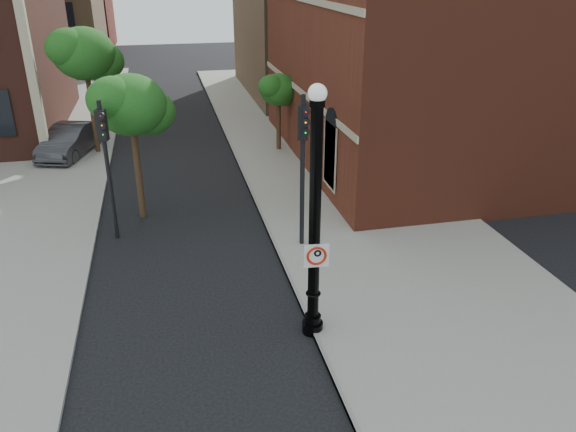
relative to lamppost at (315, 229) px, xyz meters
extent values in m
plane|color=black|center=(-2.05, -0.74, -3.01)|extent=(120.00, 120.00, 0.00)
cube|color=gray|center=(3.95, 9.26, -2.95)|extent=(8.00, 60.00, 0.12)
cube|color=gray|center=(-11.05, 17.26, -2.95)|extent=(10.00, 50.00, 0.12)
cube|color=gray|center=(0.00, 9.26, -2.94)|extent=(0.10, 60.00, 0.14)
cube|color=maroon|center=(13.95, 13.26, 2.99)|extent=(22.00, 16.00, 12.00)
cube|color=black|center=(2.91, 8.26, -1.01)|extent=(0.08, 1.40, 2.40)
cube|color=#B6AA8D|center=(2.92, 13.26, 0.49)|extent=(0.06, 16.00, 0.25)
cube|color=#B6AA8D|center=(-9.05, 16.26, 3.99)|extent=(0.40, 0.40, 14.00)
cube|color=olive|center=(-14.05, 43.26, 2.99)|extent=(12.00, 12.00, 12.00)
cube|color=maroon|center=(-14.05, 57.26, 1.99)|extent=(12.00, 12.00, 10.00)
cylinder|color=black|center=(0.00, 0.00, -2.87)|extent=(0.55, 0.55, 0.30)
cylinder|color=black|center=(0.00, 0.00, -2.62)|extent=(0.43, 0.43, 0.25)
cylinder|color=black|center=(0.00, 0.00, 0.14)|extent=(0.30, 0.30, 5.72)
torus|color=black|center=(0.00, 0.00, -1.83)|extent=(0.39, 0.39, 0.06)
cylinder|color=black|center=(0.00, 0.00, 3.08)|extent=(0.35, 0.35, 0.15)
sphere|color=silver|center=(0.00, 0.00, 3.29)|extent=(0.43, 0.43, 0.43)
cube|color=white|center=(0.02, -0.17, -0.65)|extent=(0.63, 0.08, 0.63)
cube|color=black|center=(0.02, -0.17, -0.36)|extent=(0.63, 0.06, 0.05)
cube|color=black|center=(0.02, -0.17, -0.94)|extent=(0.63, 0.06, 0.05)
cube|color=black|center=(-0.27, -0.14, -0.65)|extent=(0.05, 0.01, 0.63)
cube|color=black|center=(0.30, -0.19, -0.65)|extent=(0.05, 0.01, 0.63)
torus|color=red|center=(0.02, -0.17, -0.65)|extent=(0.51, 0.11, 0.51)
cube|color=red|center=(0.02, -0.17, -0.65)|extent=(0.36, 0.04, 0.36)
cube|color=black|center=(-0.04, -0.16, -0.65)|extent=(0.06, 0.01, 0.29)
torus|color=black|center=(0.04, -0.17, -0.58)|extent=(0.20, 0.08, 0.20)
cylinder|color=black|center=(0.02, -0.17, -0.36)|extent=(0.03, 0.02, 0.03)
imported|color=#323237|center=(-8.00, 17.01, -2.23)|extent=(2.96, 5.03, 1.57)
cylinder|color=black|center=(-5.31, 6.90, -0.56)|extent=(0.14, 0.14, 4.90)
cube|color=black|center=(-5.31, 6.90, 1.07)|extent=(0.37, 0.35, 1.02)
sphere|color=#E50505|center=(-5.27, 6.74, 1.43)|extent=(0.18, 0.18, 0.18)
sphere|color=#FF8C00|center=(-5.27, 6.74, 1.12)|extent=(0.18, 0.18, 0.18)
sphere|color=#00E519|center=(-5.27, 6.74, 0.82)|extent=(0.18, 0.18, 0.18)
cylinder|color=black|center=(0.91, 4.82, -0.40)|extent=(0.15, 0.15, 5.23)
cube|color=black|center=(0.91, 4.82, 1.34)|extent=(0.40, 0.39, 1.09)
sphere|color=#E50505|center=(0.96, 4.65, 1.72)|extent=(0.20, 0.20, 0.20)
sphere|color=#FF8C00|center=(0.96, 4.65, 1.40)|extent=(0.20, 0.20, 0.20)
sphere|color=#00E519|center=(0.96, 4.65, 1.07)|extent=(0.20, 0.20, 0.20)
cylinder|color=#999999|center=(2.75, 9.72, -0.73)|extent=(0.09, 0.09, 4.56)
cylinder|color=#372316|center=(-4.43, 8.54, -0.99)|extent=(0.24, 0.24, 4.05)
ellipsoid|color=#124714|center=(-4.43, 8.54, 1.33)|extent=(2.55, 2.55, 2.16)
ellipsoid|color=#124714|center=(-3.85, 9.01, 0.92)|extent=(1.97, 1.97, 1.67)
ellipsoid|color=#124714|center=(-4.95, 8.20, 1.61)|extent=(1.85, 1.85, 1.57)
cylinder|color=#372316|center=(-6.74, 17.08, -0.70)|extent=(0.24, 0.24, 4.63)
ellipsoid|color=#124714|center=(-6.74, 17.08, 1.95)|extent=(2.91, 2.91, 2.48)
ellipsoid|color=#124714|center=(-6.08, 17.60, 1.49)|extent=(2.25, 2.25, 1.91)
ellipsoid|color=#124714|center=(-7.34, 16.68, 2.28)|extent=(2.12, 2.12, 1.80)
cylinder|color=#372316|center=(2.35, 15.50, -1.54)|extent=(0.24, 0.24, 2.95)
ellipsoid|color=#124714|center=(2.35, 15.50, 0.15)|extent=(1.86, 1.86, 1.58)
ellipsoid|color=#124714|center=(2.77, 15.84, -0.15)|extent=(1.43, 1.43, 1.22)
ellipsoid|color=#124714|center=(1.97, 15.25, 0.36)|extent=(1.35, 1.35, 1.15)
camera|label=1|loc=(-3.33, -11.82, 5.90)|focal=35.00mm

